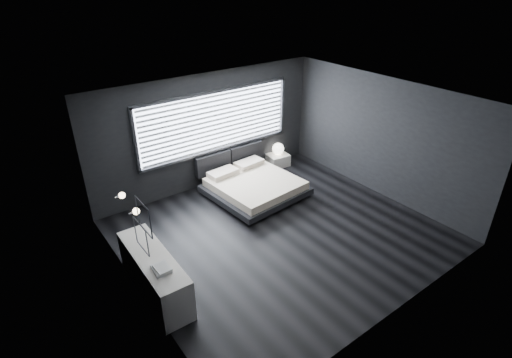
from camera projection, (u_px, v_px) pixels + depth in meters
room at (282, 173)px, 7.66m from camera, size 6.04×6.00×2.80m
window at (217, 122)px, 9.57m from camera, size 4.14×0.09×1.52m
headboard at (230, 158)px, 10.18m from camera, size 1.96×0.16×0.52m
sconce_near at (136, 211)px, 6.08m from camera, size 0.18×0.11×0.11m
sconce_far at (122, 195)px, 6.50m from camera, size 0.18×0.11×0.11m
wall_art_upper at (144, 217)px, 5.49m from camera, size 0.01×0.48×0.48m
wall_art_lower at (141, 236)px, 5.88m from camera, size 0.01×0.48×0.48m
bed at (254, 186)px, 9.59m from camera, size 2.18×2.09×0.53m
nightstand at (278, 160)px, 11.06m from camera, size 0.61×0.52×0.33m
orb_lamp at (278, 149)px, 10.94m from camera, size 0.32×0.32×0.32m
dresser at (155, 274)px, 6.63m from camera, size 0.58×1.92×0.76m
book_stack at (162, 269)px, 6.13m from camera, size 0.28×0.35×0.07m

